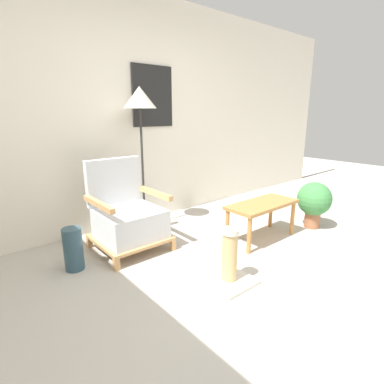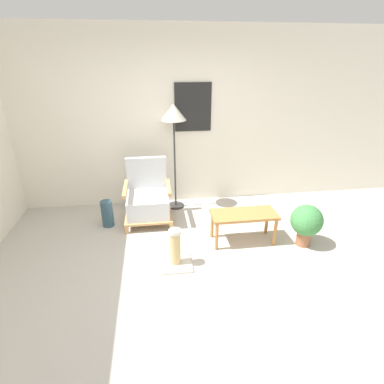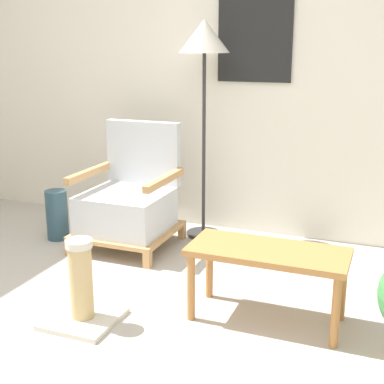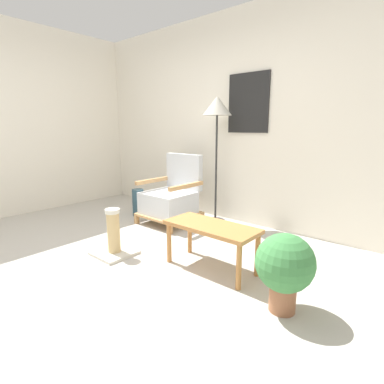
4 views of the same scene
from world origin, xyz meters
TOP-DOWN VIEW (x-y plane):
  - ground_plane at (0.00, 0.00)m, footprint 14.00×14.00m
  - wall_back at (0.00, 2.20)m, footprint 8.00×0.09m
  - armchair at (-0.44, 1.54)m, footprint 0.67×0.66m
  - floor_lamp at (-0.01, 1.94)m, footprint 0.37×0.37m
  - coffee_table at (0.78, 0.80)m, footprint 0.85×0.38m
  - vase at (-1.03, 1.45)m, footprint 0.17×0.17m
  - scratching_post at (-0.14, 0.41)m, footprint 0.37×0.37m

SIDE VIEW (x-z plane):
  - ground_plane at x=0.00m, z-range 0.00..0.00m
  - scratching_post at x=-0.14m, z-range -0.07..0.40m
  - vase at x=-1.03m, z-range 0.00..0.39m
  - armchair at x=-0.44m, z-range -0.12..0.79m
  - coffee_table at x=0.78m, z-range 0.15..0.56m
  - wall_back at x=0.00m, z-range 0.00..2.70m
  - floor_lamp at x=-0.01m, z-range 0.60..2.24m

